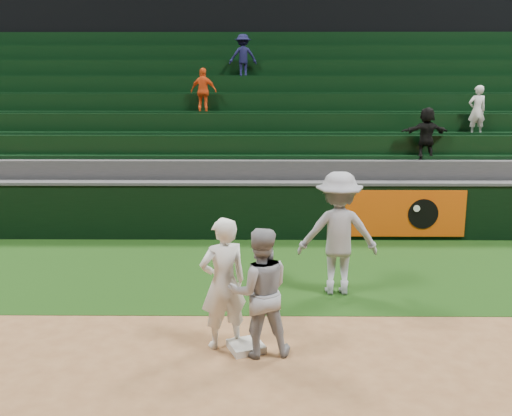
# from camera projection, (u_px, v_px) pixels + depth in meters

# --- Properties ---
(ground) EXTENTS (70.00, 70.00, 0.00)m
(ground) POSITION_uv_depth(u_px,v_px,m) (264.00, 344.00, 7.35)
(ground) COLOR brown
(ground) RESTS_ON ground
(foul_grass) EXTENTS (36.00, 4.20, 0.01)m
(foul_grass) POSITION_uv_depth(u_px,v_px,m) (263.00, 270.00, 10.28)
(foul_grass) COLOR black
(foul_grass) RESTS_ON ground
(upper_deck) EXTENTS (40.00, 12.00, 12.00)m
(upper_deck) POSITION_uv_depth(u_px,v_px,m) (262.00, 16.00, 23.14)
(upper_deck) COLOR black
(upper_deck) RESTS_ON ground
(first_base) EXTENTS (0.53, 0.53, 0.09)m
(first_base) POSITION_uv_depth(u_px,v_px,m) (246.00, 346.00, 7.18)
(first_base) COLOR silver
(first_base) RESTS_ON ground
(first_baseman) EXTENTS (0.73, 0.63, 1.69)m
(first_baseman) POSITION_uv_depth(u_px,v_px,m) (223.00, 283.00, 7.13)
(first_baseman) COLOR white
(first_baseman) RESTS_ON ground
(baserunner) EXTENTS (0.86, 0.71, 1.61)m
(baserunner) POSITION_uv_depth(u_px,v_px,m) (260.00, 292.00, 6.94)
(baserunner) COLOR #9698A0
(baserunner) RESTS_ON ground
(base_coach) EXTENTS (1.26, 0.73, 1.96)m
(base_coach) POSITION_uv_depth(u_px,v_px,m) (338.00, 233.00, 8.96)
(base_coach) COLOR #9697A2
(base_coach) RESTS_ON foul_grass
(field_wall) EXTENTS (36.00, 0.45, 1.25)m
(field_wall) POSITION_uv_depth(u_px,v_px,m) (264.00, 210.00, 12.30)
(field_wall) COLOR black
(field_wall) RESTS_ON ground
(stadium_seating) EXTENTS (36.00, 5.95, 4.85)m
(stadium_seating) POSITION_uv_depth(u_px,v_px,m) (262.00, 143.00, 15.76)
(stadium_seating) COLOR #323234
(stadium_seating) RESTS_ON ground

